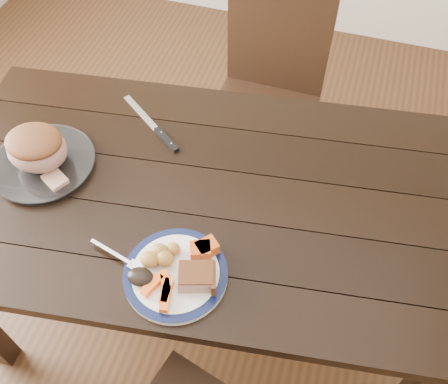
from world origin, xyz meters
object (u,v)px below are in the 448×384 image
(serving_platter, at_px, (44,164))
(carving_knife, at_px, (160,133))
(dining_table, at_px, (202,208))
(dinner_plate, at_px, (176,275))
(roast_joint, at_px, (37,149))
(chair_far, at_px, (268,91))
(fork, at_px, (121,258))
(pork_slice, at_px, (196,277))

(serving_platter, distance_m, carving_knife, 0.38)
(dining_table, distance_m, carving_knife, 0.29)
(carving_knife, bearing_deg, serving_platter, -105.33)
(dinner_plate, bearing_deg, roast_joint, 155.89)
(chair_far, xyz_separation_m, serving_platter, (-0.53, -0.79, 0.23))
(fork, bearing_deg, chair_far, 95.43)
(serving_platter, relative_size, roast_joint, 1.69)
(dining_table, bearing_deg, serving_platter, -173.87)
(carving_knife, bearing_deg, chair_far, 102.76)
(pork_slice, distance_m, fork, 0.22)
(dinner_plate, distance_m, serving_platter, 0.58)
(dining_table, relative_size, serving_platter, 5.49)
(chair_far, height_order, pork_slice, chair_far)
(pork_slice, height_order, carving_knife, pork_slice)
(chair_far, bearing_deg, dinner_plate, 90.45)
(chair_far, height_order, dinner_plate, chair_far)
(pork_slice, distance_m, roast_joint, 0.64)
(dinner_plate, relative_size, carving_knife, 1.02)
(pork_slice, relative_size, fork, 0.53)
(dining_table, height_order, chair_far, chair_far)
(serving_platter, distance_m, pork_slice, 0.64)
(roast_joint, height_order, carving_knife, roast_joint)
(dining_table, relative_size, pork_slice, 18.21)
(chair_far, bearing_deg, carving_knife, 67.58)
(fork, distance_m, roast_joint, 0.44)
(serving_platter, relative_size, carving_knife, 1.15)
(dining_table, height_order, fork, fork)
(dining_table, relative_size, fork, 9.68)
(serving_platter, xyz_separation_m, carving_knife, (0.29, 0.23, -0.00))
(serving_platter, height_order, pork_slice, pork_slice)
(pork_slice, height_order, roast_joint, roast_joint)
(chair_far, xyz_separation_m, roast_joint, (-0.53, -0.79, 0.30))
(roast_joint, bearing_deg, pork_slice, -22.26)
(dining_table, bearing_deg, dinner_plate, -84.20)
(dining_table, xyz_separation_m, carving_knife, (-0.20, 0.18, 0.10))
(chair_far, bearing_deg, pork_slice, 93.88)
(chair_far, bearing_deg, fork, 81.90)
(serving_platter, bearing_deg, fork, -32.66)
(dinner_plate, height_order, fork, fork)
(chair_far, relative_size, pork_slice, 9.92)
(dining_table, bearing_deg, roast_joint, -173.87)
(fork, relative_size, carving_knife, 0.65)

